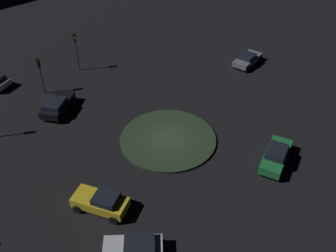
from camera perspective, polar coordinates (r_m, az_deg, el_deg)
The scene contains 9 objects.
ground_plane at distance 33.90m, azimuth 0.00°, elevation -2.07°, with size 117.28×117.28×0.00m, color black.
roundabout_island at distance 33.83m, azimuth 0.00°, elevation -1.94°, with size 8.55×8.55×0.21m, color #263823.
car_yellow at distance 28.22m, azimuth -9.97°, elevation -11.12°, with size 4.18×2.32×1.56m.
car_grey at distance 45.72m, azimuth 11.82°, elevation 9.80°, with size 2.71×4.34×1.35m.
car_black at distance 38.33m, azimuth -16.28°, elevation 3.05°, with size 2.96×4.54×1.46m.
car_green at distance 32.39m, azimuth 15.88°, elevation -4.30°, with size 1.99×4.48×1.57m.
car_silver at distance 25.64m, azimuth -5.08°, elevation -17.83°, with size 4.21×3.38×1.40m.
traffic_light_southeast at distance 43.69m, azimuth -13.69°, elevation 11.75°, with size 0.39×0.36×4.45m.
traffic_light_east at distance 40.51m, azimuth -18.67°, elevation 8.06°, with size 0.37×0.32×4.00m.
Camera 1 is at (-11.38, 23.13, 22.01)m, focal length 40.63 mm.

